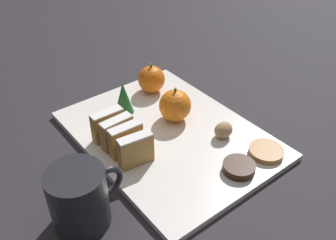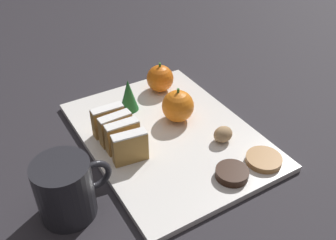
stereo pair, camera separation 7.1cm
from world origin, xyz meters
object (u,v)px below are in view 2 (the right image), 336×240
walnut (223,134)px  coffee_mug (66,189)px  chocolate_cookie (232,173)px  orange_far (160,78)px  orange_near (178,106)px

walnut → coffee_mug: 0.30m
walnut → chocolate_cookie: walnut is taller
orange_far → walnut: (0.01, -0.22, -0.01)m
orange_far → chocolate_cookie: bearing=-96.5°
orange_near → coffee_mug: bearing=-158.1°
orange_near → orange_far: orange_near is taller
orange_near → chocolate_cookie: orange_near is taller
chocolate_cookie → coffee_mug: bearing=163.0°
orange_far → coffee_mug: coffee_mug is taller
orange_far → coffee_mug: (-0.29, -0.22, 0.01)m
orange_far → chocolate_cookie: orange_far is taller
walnut → chocolate_cookie: bearing=-118.2°
orange_far → chocolate_cookie: (-0.03, -0.30, -0.02)m
orange_near → coffee_mug: (-0.26, -0.11, 0.01)m
walnut → chocolate_cookie: size_ratio=0.66×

